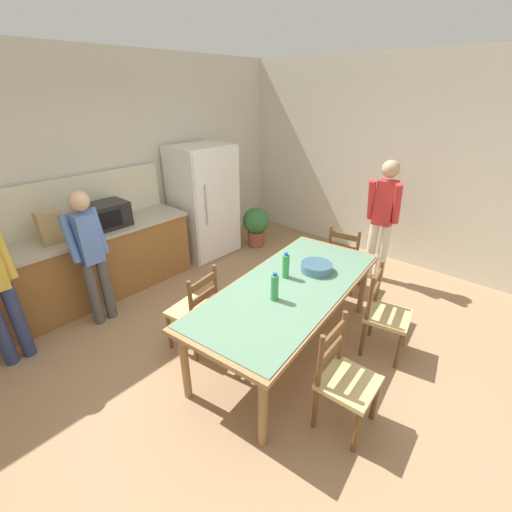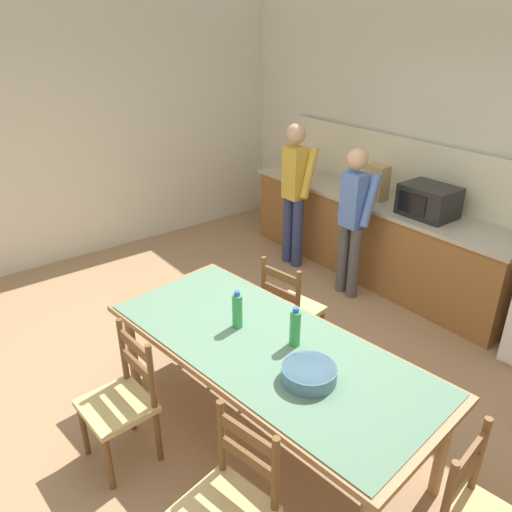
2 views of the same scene
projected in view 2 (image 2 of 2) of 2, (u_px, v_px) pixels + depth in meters
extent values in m
plane|color=#9E7A56|center=(253.00, 388.00, 3.91)|extent=(8.32, 8.32, 0.00)
cube|color=beige|center=(475.00, 154.00, 4.74)|extent=(6.52, 0.12, 2.90)
cube|color=beige|center=(77.00, 133.00, 5.60)|extent=(0.12, 5.20, 2.90)
cube|color=brown|center=(372.00, 238.00, 5.49)|extent=(3.21, 0.62, 0.85)
cube|color=#B2A893|center=(377.00, 200.00, 5.30)|extent=(3.25, 0.66, 0.04)
cube|color=#B7BCC1|center=(328.00, 183.00, 5.81)|extent=(0.52, 0.38, 0.02)
cube|color=beige|center=(399.00, 166.00, 5.33)|extent=(3.21, 0.03, 0.60)
cube|color=black|center=(429.00, 201.00, 4.76)|extent=(0.50, 0.38, 0.30)
cube|color=black|center=(412.00, 204.00, 4.69)|extent=(0.30, 0.01, 0.19)
cube|color=tan|center=(376.00, 182.00, 5.20)|extent=(0.24, 0.16, 0.36)
cylinder|color=olive|center=(132.00, 350.00, 3.77)|extent=(0.07, 0.07, 0.70)
cylinder|color=olive|center=(213.00, 312.00, 4.26)|extent=(0.07, 0.07, 0.70)
cylinder|color=olive|center=(442.00, 449.00, 2.91)|extent=(0.07, 0.07, 0.70)
cube|color=olive|center=(268.00, 348.00, 3.18)|extent=(2.39, 1.24, 0.04)
cube|color=#567A60|center=(268.00, 345.00, 3.17)|extent=(2.30, 1.19, 0.01)
cylinder|color=green|center=(237.00, 311.00, 3.30)|extent=(0.07, 0.07, 0.24)
cylinder|color=#2D51B2|center=(237.00, 293.00, 3.24)|extent=(0.04, 0.04, 0.03)
cylinder|color=green|center=(295.00, 328.00, 3.12)|extent=(0.07, 0.07, 0.24)
cylinder|color=#2D51B2|center=(296.00, 310.00, 3.06)|extent=(0.04, 0.04, 0.03)
cylinder|color=slate|center=(309.00, 373.00, 2.84)|extent=(0.32, 0.32, 0.09)
cylinder|color=slate|center=(309.00, 369.00, 2.83)|extent=(0.31, 0.31, 0.02)
cylinder|color=brown|center=(224.00, 500.00, 2.77)|extent=(0.04, 0.04, 0.41)
cube|color=tan|center=(224.00, 512.00, 2.45)|extent=(0.49, 0.47, 0.04)
cylinder|color=brown|center=(221.00, 436.00, 2.57)|extent=(0.04, 0.04, 0.46)
cylinder|color=brown|center=(275.00, 474.00, 2.35)|extent=(0.04, 0.04, 0.46)
cube|color=brown|center=(247.00, 435.00, 2.40)|extent=(0.36, 0.09, 0.07)
cube|color=brown|center=(247.00, 458.00, 2.47)|extent=(0.36, 0.09, 0.07)
cylinder|color=brown|center=(447.00, 500.00, 2.23)|extent=(0.04, 0.04, 0.46)
cylinder|color=brown|center=(480.00, 454.00, 2.46)|extent=(0.04, 0.04, 0.46)
cube|color=brown|center=(469.00, 456.00, 2.29)|extent=(0.08, 0.36, 0.07)
cube|color=brown|center=(463.00, 479.00, 2.36)|extent=(0.08, 0.36, 0.07)
cylinder|color=brown|center=(84.00, 430.00, 3.24)|extent=(0.04, 0.04, 0.41)
cylinder|color=brown|center=(109.00, 464.00, 3.00)|extent=(0.04, 0.04, 0.41)
cylinder|color=brown|center=(131.00, 406.00, 3.44)|extent=(0.04, 0.04, 0.41)
cylinder|color=brown|center=(158.00, 435.00, 3.20)|extent=(0.04, 0.04, 0.41)
cube|color=tan|center=(116.00, 406.00, 3.12)|extent=(0.44, 0.42, 0.04)
cylinder|color=brown|center=(123.00, 349.00, 3.24)|extent=(0.04, 0.04, 0.46)
cylinder|color=brown|center=(151.00, 377.00, 2.99)|extent=(0.04, 0.04, 0.46)
cube|color=brown|center=(134.00, 346.00, 3.06)|extent=(0.36, 0.05, 0.07)
cube|color=brown|center=(137.00, 365.00, 3.12)|extent=(0.36, 0.05, 0.07)
cylinder|color=brown|center=(321.00, 331.00, 4.25)|extent=(0.04, 0.04, 0.41)
cylinder|color=brown|center=(289.00, 316.00, 4.48)|extent=(0.04, 0.04, 0.41)
cylinder|color=brown|center=(296.00, 349.00, 4.03)|extent=(0.04, 0.04, 0.41)
cylinder|color=brown|center=(263.00, 331.00, 4.25)|extent=(0.04, 0.04, 0.41)
cube|color=tan|center=(293.00, 309.00, 4.16)|extent=(0.48, 0.46, 0.04)
cylinder|color=brown|center=(298.00, 298.00, 3.82)|extent=(0.04, 0.04, 0.46)
cylinder|color=brown|center=(263.00, 283.00, 4.05)|extent=(0.04, 0.04, 0.46)
cube|color=brown|center=(281.00, 276.00, 3.88)|extent=(0.36, 0.08, 0.07)
cube|color=brown|center=(280.00, 293.00, 3.95)|extent=(0.36, 0.08, 0.07)
cylinder|color=navy|center=(288.00, 229.00, 5.78)|extent=(0.12, 0.12, 0.81)
cylinder|color=navy|center=(297.00, 233.00, 5.67)|extent=(0.12, 0.12, 0.81)
cube|color=gold|center=(295.00, 173.00, 5.43)|extent=(0.23, 0.18, 0.57)
sphere|color=tan|center=(296.00, 134.00, 5.24)|extent=(0.21, 0.21, 0.21)
cylinder|color=gold|center=(290.00, 167.00, 5.56)|extent=(0.09, 0.22, 0.54)
cylinder|color=gold|center=(309.00, 173.00, 5.34)|extent=(0.09, 0.22, 0.54)
cylinder|color=#4C4C4C|center=(343.00, 258.00, 5.15)|extent=(0.11, 0.11, 0.76)
cylinder|color=#4C4C4C|center=(354.00, 263.00, 5.04)|extent=(0.11, 0.11, 0.76)
cube|color=#5175BC|center=(354.00, 200.00, 4.81)|extent=(0.21, 0.17, 0.54)
sphere|color=tan|center=(358.00, 159.00, 4.64)|extent=(0.20, 0.20, 0.20)
cylinder|color=#5175BC|center=(347.00, 193.00, 4.94)|extent=(0.09, 0.21, 0.51)
cylinder|color=#5175BC|center=(370.00, 201.00, 4.73)|extent=(0.09, 0.21, 0.51)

